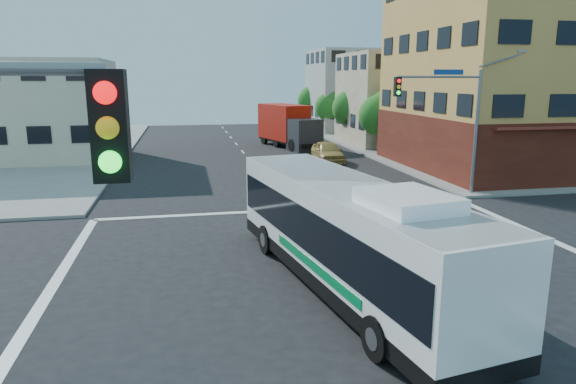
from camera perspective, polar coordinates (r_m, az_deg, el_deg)
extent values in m
plane|color=black|center=(17.29, 6.87, -9.75)|extent=(120.00, 120.00, 0.00)
cube|color=gray|center=(64.57, 27.22, 5.40)|extent=(50.00, 50.00, 0.15)
cube|color=gold|center=(42.02, 25.92, 11.94)|extent=(18.00, 15.00, 14.00)
cube|color=#592014|center=(42.26, 25.28, 5.17)|extent=(18.09, 15.08, 4.00)
cube|color=beige|center=(53.96, 13.01, 10.04)|extent=(12.00, 10.00, 9.00)
cube|color=#A3A39E|center=(66.95, 8.03, 11.08)|extent=(12.00, 10.00, 10.00)
cube|color=beige|center=(46.76, -26.39, 8.13)|extent=(12.00, 10.00, 8.00)
cylinder|color=slate|center=(30.62, 20.14, 6.09)|extent=(0.18, 0.18, 7.00)
cylinder|color=slate|center=(29.02, 16.55, 12.16)|extent=(5.01, 0.62, 0.12)
cube|color=black|center=(27.72, 12.07, 11.37)|extent=(0.32, 0.30, 1.00)
sphere|color=#FF0C0C|center=(27.56, 12.24, 11.98)|extent=(0.20, 0.20, 0.20)
sphere|color=yellow|center=(27.56, 12.21, 11.36)|extent=(0.20, 0.20, 0.20)
sphere|color=#19FF33|center=(27.57, 12.18, 10.73)|extent=(0.20, 0.20, 0.20)
cube|color=navy|center=(29.30, 17.42, 12.59)|extent=(1.80, 0.22, 0.28)
cube|color=gray|center=(32.09, 24.45, 14.07)|extent=(0.50, 0.22, 0.14)
cube|color=black|center=(4.92, -19.15, 6.93)|extent=(0.32, 0.30, 1.00)
sphere|color=#FF0C0C|center=(4.74, -19.68, 10.35)|extent=(0.20, 0.20, 0.20)
sphere|color=yellow|center=(4.75, -19.41, 6.74)|extent=(0.20, 0.20, 0.20)
sphere|color=#19FF33|center=(4.79, -19.15, 3.17)|extent=(0.20, 0.20, 0.20)
cylinder|color=#321F12|center=(46.70, 9.97, 5.48)|extent=(0.28, 0.28, 1.92)
sphere|color=#1C5919|center=(46.48, 10.09, 8.42)|extent=(3.60, 3.60, 3.60)
sphere|color=#1C5919|center=(46.29, 10.73, 9.50)|extent=(2.52, 2.52, 2.52)
cylinder|color=#321F12|center=(54.18, 6.90, 6.56)|extent=(0.28, 0.28, 1.99)
sphere|color=#1C5919|center=(53.98, 6.97, 9.22)|extent=(3.80, 3.80, 3.80)
sphere|color=#1C5919|center=(53.78, 7.51, 10.21)|extent=(2.66, 2.66, 2.66)
cylinder|color=#321F12|center=(61.79, 4.56, 7.29)|extent=(0.28, 0.28, 1.89)
sphere|color=#1C5919|center=(61.63, 4.60, 9.42)|extent=(3.40, 3.40, 3.40)
sphere|color=#1C5919|center=(61.41, 5.06, 10.20)|extent=(2.38, 2.38, 2.38)
cylinder|color=#321F12|center=(69.48, 2.74, 7.95)|extent=(0.28, 0.28, 2.03)
sphere|color=#1C5919|center=(69.33, 2.76, 10.10)|extent=(4.00, 4.00, 4.00)
sphere|color=#1C5919|center=(69.10, 3.16, 10.92)|extent=(2.80, 2.80, 2.80)
cube|color=black|center=(16.49, 6.43, -8.69)|extent=(4.79, 12.99, 0.48)
cube|color=white|center=(16.07, 6.54, -4.38)|extent=(4.77, 12.96, 3.01)
cube|color=black|center=(16.01, 6.56, -3.74)|extent=(4.76, 12.59, 1.32)
cube|color=black|center=(21.63, -1.13, 0.32)|extent=(2.46, 0.47, 1.43)
cube|color=#E5590C|center=(21.46, -1.17, 3.10)|extent=(2.00, 0.39, 0.30)
cube|color=white|center=(15.71, 6.67, 0.67)|extent=(4.67, 12.70, 0.13)
cube|color=white|center=(13.00, 13.18, -0.93)|extent=(2.25, 2.61, 0.38)
cube|color=#027038|center=(15.30, 2.82, -8.22)|extent=(0.99, 5.74, 0.30)
cube|color=#027038|center=(16.53, 11.55, -6.87)|extent=(0.99, 5.74, 0.30)
cylinder|color=black|center=(19.56, -2.38, -5.28)|extent=(0.50, 1.14, 1.10)
cylinder|color=#99999E|center=(19.51, -2.80, -5.32)|extent=(0.13, 0.55, 0.55)
cylinder|color=black|center=(20.47, 4.36, -4.49)|extent=(0.50, 1.14, 1.10)
cylinder|color=#99999E|center=(20.53, 4.73, -4.45)|extent=(0.13, 0.55, 0.55)
cylinder|color=black|center=(12.71, 9.89, -15.70)|extent=(0.50, 1.14, 1.10)
cylinder|color=#99999E|center=(12.65, 9.29, -15.84)|extent=(0.13, 0.55, 0.55)
cylinder|color=black|center=(14.07, 19.02, -13.33)|extent=(0.50, 1.14, 1.10)
cylinder|color=#99999E|center=(14.16, 19.49, -13.20)|extent=(0.13, 0.55, 0.55)
cube|color=#27272C|center=(47.26, 1.87, 6.35)|extent=(3.16, 3.08, 2.91)
cube|color=black|center=(46.29, 2.53, 6.77)|extent=(2.28, 0.74, 1.12)
cube|color=#B41409|center=(50.91, -0.50, 7.81)|extent=(4.33, 6.77, 3.36)
cube|color=black|center=(49.89, 0.21, 5.71)|extent=(4.86, 9.29, 0.34)
cylinder|color=black|center=(47.00, 0.48, 5.22)|extent=(0.61, 1.16, 1.12)
cylinder|color=black|center=(48.14, 2.96, 5.38)|extent=(0.61, 1.16, 1.12)
cylinder|color=black|center=(49.86, -1.29, 5.64)|extent=(0.61, 1.16, 1.12)
cylinder|color=black|center=(50.94, 1.09, 5.78)|extent=(0.61, 1.16, 1.12)
cylinder|color=black|center=(52.37, -2.66, 5.96)|extent=(0.61, 1.16, 1.12)
cylinder|color=black|center=(53.40, -0.35, 6.10)|extent=(0.61, 1.16, 1.12)
imported|color=tan|center=(40.96, 4.41, 4.48)|extent=(2.15, 4.93, 1.66)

